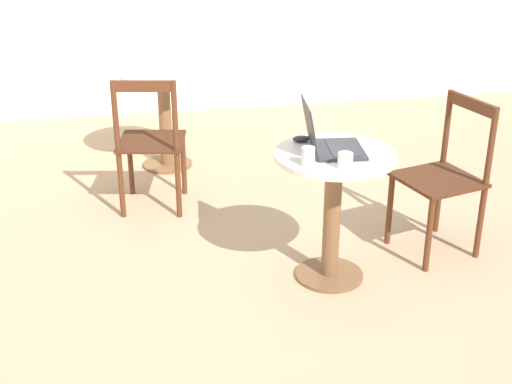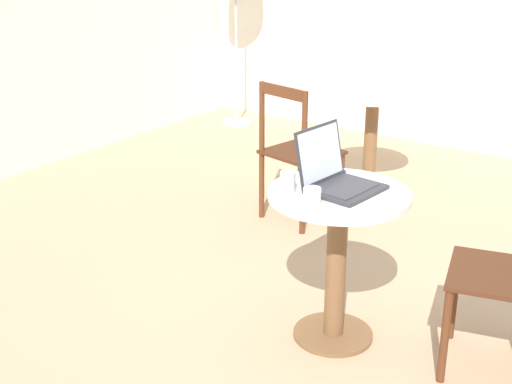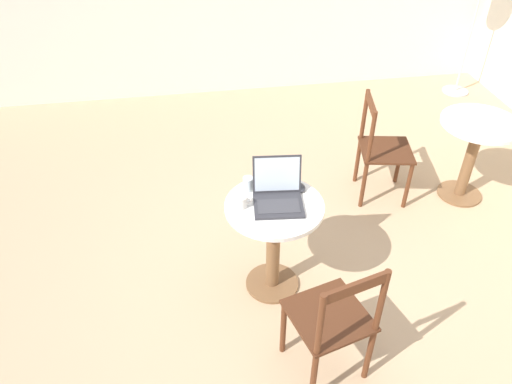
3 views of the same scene
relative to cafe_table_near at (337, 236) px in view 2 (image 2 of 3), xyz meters
The scene contains 9 objects.
ground_plane 0.53m from the cafe_table_near, 17.14° to the right, with size 16.00×16.00×0.00m, color tan.
cafe_table_near is the anchor object (origin of this frame).
cafe_table_mid 2.02m from the cafe_table_near, 22.53° to the left, with size 0.64×0.64×0.75m.
chair_near_front 0.77m from the cafe_table_near, 74.87° to the right, with size 0.52×0.52×0.93m.
chair_mid_left 1.44m from the cafe_table_near, 39.69° to the left, with size 0.50×0.50×0.93m.
laptop 0.28m from the cafe_table_near, 45.33° to the left, with size 0.34×0.34×0.27m.
mouse 0.34m from the cafe_table_near, 32.59° to the left, with size 0.06×0.10×0.03m.
mug 0.34m from the cafe_table_near, behind, with size 0.11×0.08×0.08m.
drinking_glass 0.35m from the cafe_table_near, 127.62° to the left, with size 0.07×0.07×0.10m.
Camera 2 is at (-2.67, -1.41, 1.89)m, focal length 50.00 mm.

